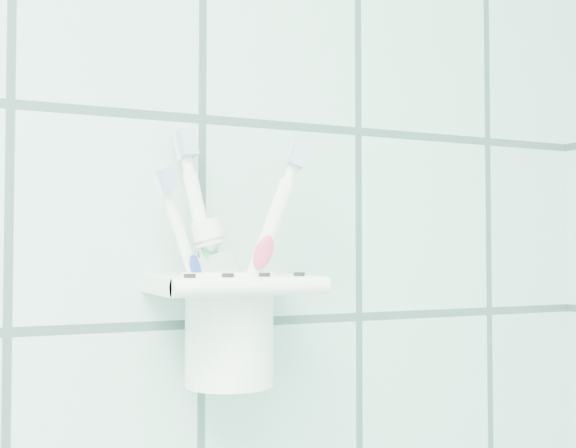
# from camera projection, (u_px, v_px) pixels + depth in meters

# --- Properties ---
(holder_bracket) EXTENTS (0.13, 0.11, 0.04)m
(holder_bracket) POSITION_uv_depth(u_px,v_px,m) (231.00, 286.00, 0.61)
(holder_bracket) COLOR white
(holder_bracket) RESTS_ON wall_back
(cup) EXTENTS (0.08, 0.08, 0.10)m
(cup) POSITION_uv_depth(u_px,v_px,m) (229.00, 324.00, 0.62)
(cup) COLOR white
(cup) RESTS_ON holder_bracket
(toothbrush_pink) EXTENTS (0.07, 0.02, 0.18)m
(toothbrush_pink) POSITION_uv_depth(u_px,v_px,m) (227.00, 265.00, 0.63)
(toothbrush_pink) COLOR white
(toothbrush_pink) RESTS_ON cup
(toothbrush_blue) EXTENTS (0.04, 0.06, 0.22)m
(toothbrush_blue) POSITION_uv_depth(u_px,v_px,m) (234.00, 246.00, 0.60)
(toothbrush_blue) COLOR white
(toothbrush_blue) RESTS_ON cup
(toothbrush_orange) EXTENTS (0.08, 0.02, 0.22)m
(toothbrush_orange) POSITION_uv_depth(u_px,v_px,m) (218.00, 247.00, 0.61)
(toothbrush_orange) COLOR white
(toothbrush_orange) RESTS_ON cup
(toothpaste_tube) EXTENTS (0.06, 0.04, 0.14)m
(toothpaste_tube) POSITION_uv_depth(u_px,v_px,m) (244.00, 283.00, 0.62)
(toothpaste_tube) COLOR silver
(toothpaste_tube) RESTS_ON cup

